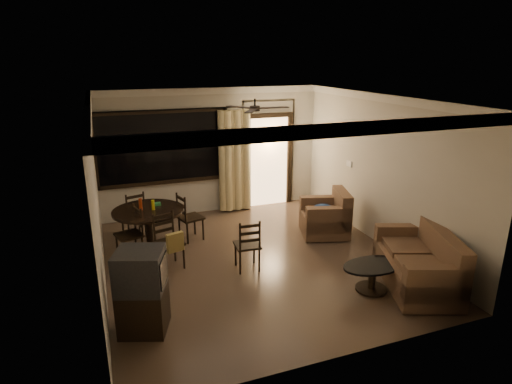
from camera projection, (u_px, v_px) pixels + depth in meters
name	position (u px, v px, depth m)	size (l,w,h in m)	color
ground	(255.00, 260.00, 7.55)	(5.50, 5.50, 0.00)	#7F6651
room_shell	(252.00, 138.00, 8.78)	(5.50, 6.70, 5.50)	beige
dining_table	(149.00, 218.00, 7.76)	(1.27, 1.27, 1.01)	black
dining_chair_west	(130.00, 244.00, 7.54)	(0.52, 0.52, 0.95)	black
dining_chair_east	(191.00, 226.00, 8.33)	(0.52, 0.52, 0.95)	black
dining_chair_south	(170.00, 251.00, 7.19)	(0.52, 0.56, 0.95)	black
dining_chair_north	(134.00, 223.00, 8.47)	(0.52, 0.52, 0.95)	black
tv_cabinet	(142.00, 291.00, 5.46)	(0.73, 0.70, 1.13)	black
sofa	(421.00, 264.00, 6.62)	(1.43, 1.90, 0.90)	#452920
armchair	(327.00, 217.00, 8.55)	(1.09, 1.09, 0.88)	#452920
coffee_table	(373.00, 273.00, 6.50)	(0.99, 0.59, 0.43)	black
side_chair	(247.00, 254.00, 7.16)	(0.44, 0.44, 0.91)	black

